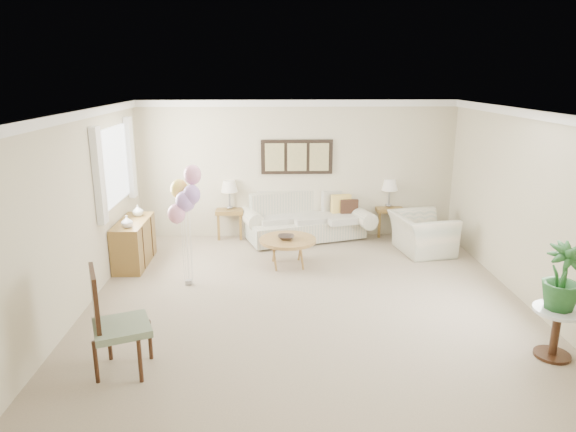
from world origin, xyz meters
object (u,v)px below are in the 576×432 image
object	(u,v)px
accent_chair	(113,320)
balloon_cluster	(185,196)
sofa	(305,221)
armchair	(422,233)
coffee_table	(288,241)

from	to	relation	value
accent_chair	balloon_cluster	distance (m)	2.47
sofa	balloon_cluster	world-z (taller)	balloon_cluster
armchair	accent_chair	bearing A→B (deg)	120.52
coffee_table	armchair	bearing A→B (deg)	14.22
armchair	balloon_cluster	distance (m)	4.24
accent_chair	coffee_table	bearing A→B (deg)	57.92
coffee_table	armchair	size ratio (longest dim) A/B	0.87
coffee_table	accent_chair	bearing A→B (deg)	-122.08
armchair	balloon_cluster	bearing A→B (deg)	99.27
accent_chair	balloon_cluster	xyz separation A→B (m)	(0.42, 2.31, 0.77)
sofa	coffee_table	world-z (taller)	sofa
coffee_table	balloon_cluster	size ratio (longest dim) A/B	0.51
sofa	accent_chair	distance (m)	5.07
coffee_table	accent_chair	size ratio (longest dim) A/B	0.81
sofa	armchair	xyz separation A→B (m)	(2.00, -0.86, -0.01)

